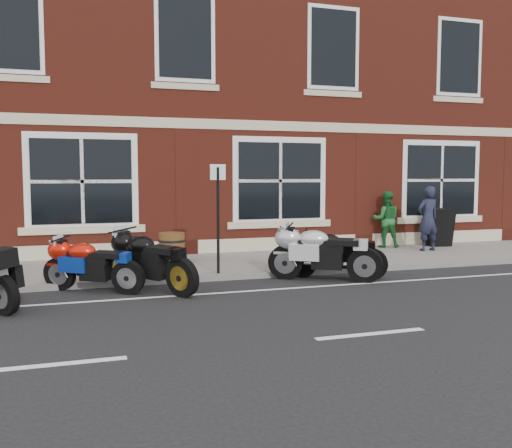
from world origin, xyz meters
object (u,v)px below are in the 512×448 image
at_px(barrel_planter, 172,248).
at_px(parking_sign, 218,211).
at_px(pedestrian_right, 386,219).
at_px(moto_sport_red, 92,264).
at_px(moto_sport_silver, 322,251).
at_px(moto_naked_black, 335,252).
at_px(moto_sport_black, 151,259).
at_px(pedestrian_left, 428,219).
at_px(a_board_sign, 439,227).

xyz_separation_m(barrel_planter, parking_sign, (0.66, -1.70, 0.94)).
bearing_deg(parking_sign, pedestrian_right, 29.19).
distance_m(moto_sport_red, parking_sign, 2.70).
height_order(moto_sport_silver, barrel_planter, moto_sport_silver).
bearing_deg(moto_sport_red, barrel_planter, -5.69).
xyz_separation_m(moto_naked_black, parking_sign, (-2.31, 0.61, 0.87)).
bearing_deg(moto_sport_black, moto_naked_black, -31.61).
relative_size(moto_sport_red, moto_sport_silver, 0.87).
relative_size(pedestrian_right, barrel_planter, 2.25).
height_order(pedestrian_left, a_board_sign, pedestrian_left).
distance_m(moto_sport_red, barrel_planter, 2.88).
bearing_deg(moto_naked_black, pedestrian_right, -16.79).
height_order(pedestrian_left, barrel_planter, pedestrian_left).
bearing_deg(moto_sport_silver, pedestrian_left, -26.58).
distance_m(moto_sport_black, pedestrian_left, 7.99).
relative_size(pedestrian_left, a_board_sign, 1.59).
xyz_separation_m(a_board_sign, parking_sign, (-6.96, -2.34, 0.74)).
xyz_separation_m(moto_sport_black, barrel_planter, (0.80, 2.46, -0.13)).
bearing_deg(moto_sport_red, pedestrian_left, -41.82).
bearing_deg(parking_sign, barrel_planter, 114.56).
bearing_deg(pedestrian_right, moto_sport_red, 43.27).
bearing_deg(pedestrian_right, moto_naked_black, 67.57).
xyz_separation_m(pedestrian_left, a_board_sign, (0.83, 0.66, -0.32)).
bearing_deg(pedestrian_left, moto_sport_silver, 26.79).
height_order(pedestrian_left, pedestrian_right, pedestrian_left).
relative_size(moto_sport_red, moto_naked_black, 0.92).
relative_size(pedestrian_left, pedestrian_right, 1.10).
xyz_separation_m(moto_sport_black, moto_naked_black, (3.78, 0.15, -0.06)).
xyz_separation_m(pedestrian_left, barrel_planter, (-6.80, 0.02, -0.51)).
distance_m(moto_sport_black, barrel_planter, 2.59).
bearing_deg(pedestrian_left, moto_sport_black, 13.84).
bearing_deg(pedestrian_right, moto_sport_silver, 66.08).
relative_size(moto_sport_red, a_board_sign, 1.62).
relative_size(moto_sport_silver, a_board_sign, 1.87).
relative_size(barrel_planter, parking_sign, 0.31).
bearing_deg(pedestrian_right, a_board_sign, -170.26).
bearing_deg(a_board_sign, moto_sport_red, -152.11).
bearing_deg(a_board_sign, pedestrian_right, 179.28).
distance_m(pedestrian_left, barrel_planter, 6.81).
bearing_deg(a_board_sign, moto_sport_black, -148.78).
relative_size(moto_sport_black, a_board_sign, 1.84).
bearing_deg(parking_sign, pedestrian_left, 18.62).
bearing_deg(a_board_sign, barrel_planter, -164.16).
relative_size(moto_sport_black, moto_sport_silver, 0.98).
distance_m(moto_sport_silver, barrel_planter, 3.62).
height_order(moto_naked_black, parking_sign, parking_sign).
bearing_deg(moto_naked_black, parking_sign, 102.27).
relative_size(moto_sport_black, pedestrian_left, 1.16).
distance_m(moto_sport_silver, moto_naked_black, 0.42).
height_order(moto_sport_red, pedestrian_right, pedestrian_right).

